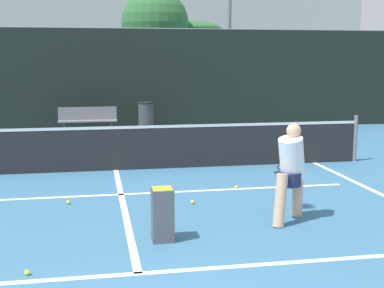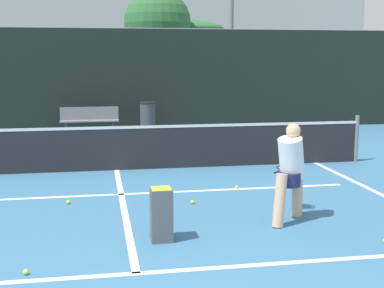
{
  "view_description": "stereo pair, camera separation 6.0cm",
  "coord_description": "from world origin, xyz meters",
  "views": [
    {
      "loc": [
        -0.44,
        -3.63,
        2.39
      ],
      "look_at": [
        1.18,
        5.07,
        0.95
      ],
      "focal_mm": 50.0,
      "sensor_mm": 36.0,
      "label": 1
    },
    {
      "loc": [
        -0.39,
        -3.65,
        2.39
      ],
      "look_at": [
        1.18,
        5.07,
        0.95
      ],
      "focal_mm": 50.0,
      "sensor_mm": 36.0,
      "label": 2
    }
  ],
  "objects": [
    {
      "name": "tennis_ball_scattered_6",
      "position": [
        0.78,
        5.27,
        0.03
      ],
      "size": [
        0.07,
        0.07,
        0.07
      ],
      "primitive_type": "sphere",
      "color": "#D1E033",
      "rests_on": "ground"
    },
    {
      "name": "court_sideline_right",
      "position": [
        4.51,
        4.85,
        0.0
      ],
      "size": [
        0.1,
        6.63,
        0.01
      ],
      "primitive_type": "cube",
      "color": "white",
      "rests_on": "ground"
    },
    {
      "name": "tennis_ball_scattered_5",
      "position": [
        -0.89,
        5.1,
        0.03
      ],
      "size": [
        0.07,
        0.07,
        0.07
      ],
      "primitive_type": "sphere",
      "color": "#D1E033",
      "rests_on": "ground"
    },
    {
      "name": "net",
      "position": [
        0.0,
        7.66,
        0.51
      ],
      "size": [
        11.09,
        0.09,
        1.07
      ],
      "color": "slate",
      "rests_on": "ground"
    },
    {
      "name": "courtside_bench",
      "position": [
        -0.61,
        13.14,
        0.48
      ],
      "size": [
        1.79,
        0.38,
        0.86
      ],
      "rotation": [
        0.0,
        0.0,
        -0.0
      ],
      "color": "slate",
      "rests_on": "ground"
    },
    {
      "name": "court_baseline_near",
      "position": [
        0.0,
        2.04,
        0.0
      ],
      "size": [
        11.0,
        0.1,
        0.01
      ],
      "primitive_type": "cube",
      "color": "white",
      "rests_on": "ground"
    },
    {
      "name": "parked_car",
      "position": [
        2.81,
        18.05,
        0.61
      ],
      "size": [
        1.69,
        4.45,
        1.43
      ],
      "color": "maroon",
      "rests_on": "ground"
    },
    {
      "name": "ball_hopper",
      "position": [
        0.41,
        3.08,
        0.37
      ],
      "size": [
        0.28,
        0.28,
        0.71
      ],
      "color": "#4C4C51",
      "rests_on": "ground"
    },
    {
      "name": "court_center_mark",
      "position": [
        0.0,
        4.85,
        0.0
      ],
      "size": [
        0.1,
        5.63,
        0.01
      ],
      "primitive_type": "cube",
      "color": "white",
      "rests_on": "ground"
    },
    {
      "name": "tree_west",
      "position": [
        2.96,
        23.13,
        3.1
      ],
      "size": [
        3.07,
        3.07,
        3.59
      ],
      "color": "brown",
      "rests_on": "ground"
    },
    {
      "name": "trash_bin",
      "position": [
        1.21,
        13.18,
        0.5
      ],
      "size": [
        0.51,
        0.51,
        0.99
      ],
      "color": "#3F3F42",
      "rests_on": "ground"
    },
    {
      "name": "tennis_ball_scattered_3",
      "position": [
        1.13,
        4.75,
        0.03
      ],
      "size": [
        0.07,
        0.07,
        0.07
      ],
      "primitive_type": "sphere",
      "color": "#D1E033",
      "rests_on": "ground"
    },
    {
      "name": "court_service_line",
      "position": [
        0.0,
        5.58,
        0.0
      ],
      "size": [
        8.25,
        0.1,
        0.01
      ],
      "primitive_type": "cube",
      "color": "white",
      "rests_on": "ground"
    },
    {
      "name": "fence_back",
      "position": [
        0.0,
        14.01,
        1.66
      ],
      "size": [
        24.0,
        0.06,
        3.33
      ],
      "color": "black",
      "rests_on": "ground"
    },
    {
      "name": "building_far",
      "position": [
        0.0,
        32.69,
        3.39
      ],
      "size": [
        36.0,
        2.4,
        6.79
      ],
      "primitive_type": "cube",
      "color": "#B2ADA3",
      "rests_on": "ground"
    },
    {
      "name": "tree_mid",
      "position": [
        2.53,
        21.77,
        3.93
      ],
      "size": [
        3.14,
        3.14,
        5.52
      ],
      "color": "brown",
      "rests_on": "ground"
    },
    {
      "name": "player_practicing",
      "position": [
        2.38,
        3.63,
        0.77
      ],
      "size": [
        0.78,
        1.15,
        1.45
      ],
      "rotation": [
        0.0,
        0.0,
        0.79
      ],
      "color": "#DBAD84",
      "rests_on": "ground"
    },
    {
      "name": "tennis_ball_scattered_4",
      "position": [
        -1.21,
        2.22,
        0.03
      ],
      "size": [
        0.07,
        0.07,
        0.07
      ],
      "primitive_type": "sphere",
      "color": "#D1E033",
      "rests_on": "ground"
    },
    {
      "name": "tennis_ball_scattered_0",
      "position": [
        2.11,
        5.6,
        0.03
      ],
      "size": [
        0.07,
        0.07,
        0.07
      ],
      "primitive_type": "sphere",
      "color": "#D1E033",
      "rests_on": "ground"
    },
    {
      "name": "tree_east",
      "position": [
        4.25,
        23.63,
        3.74
      ],
      "size": [
        3.78,
        3.78,
        4.23
      ],
      "color": "brown",
      "rests_on": "ground"
    }
  ]
}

